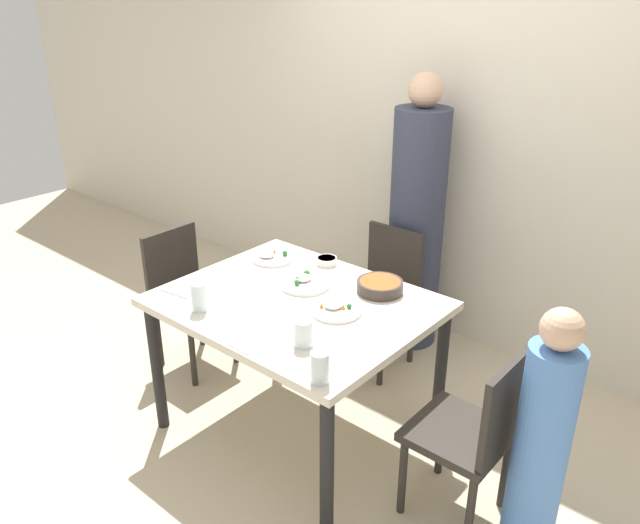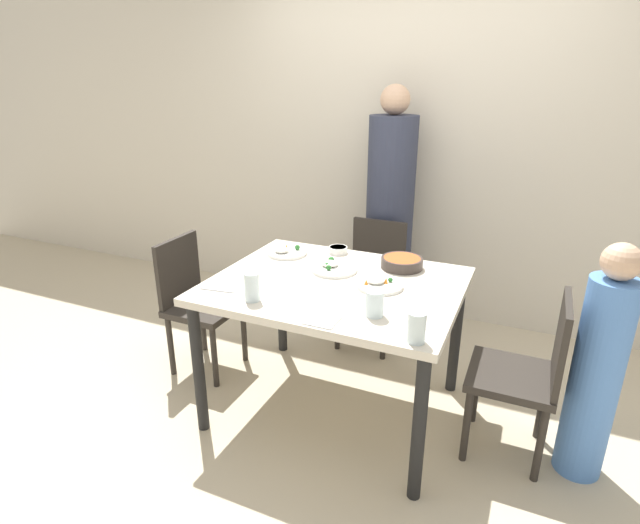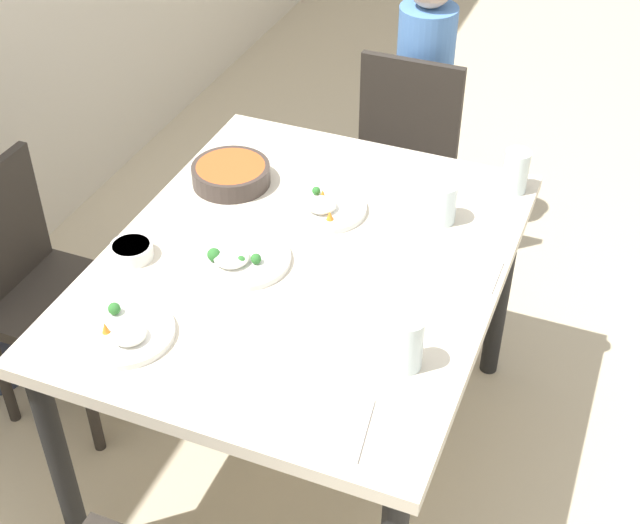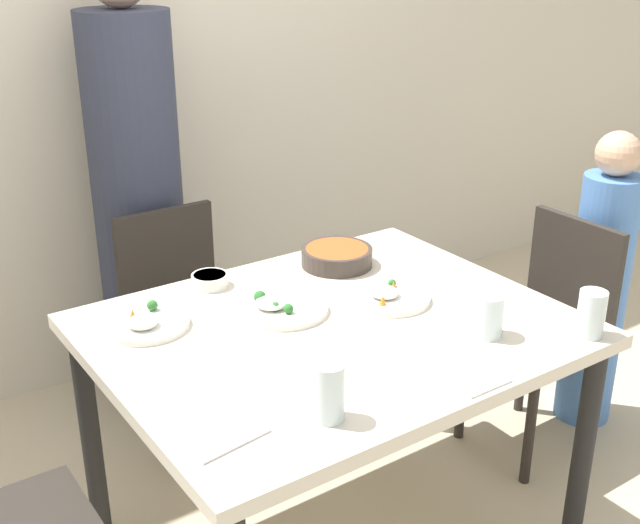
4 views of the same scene
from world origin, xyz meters
The scene contains 15 objects.
ground_plane centered at (0.00, 0.00, 0.00)m, with size 10.00×10.00×0.00m, color beige.
dining_table centered at (0.00, 0.00, 0.69)m, with size 1.27×1.03×0.78m.
chair_adult_spot centered at (-0.07, 0.85, 0.47)m, with size 0.40×0.40×0.86m.
chair_child_spot centered at (0.97, 0.04, 0.47)m, with size 0.40×0.40×0.86m.
person_child centered at (1.25, 0.04, 0.54)m, with size 0.21×0.21×1.15m.
bowl_curry centered at (0.26, 0.34, 0.81)m, with size 0.23×0.23×0.06m.
plate_rice_adult centered at (0.22, 0.03, 0.79)m, with size 0.24×0.24×0.05m.
plate_rice_child centered at (-0.08, 0.15, 0.79)m, with size 0.26×0.26×0.05m.
plate_noodles centered at (-0.44, 0.28, 0.79)m, with size 0.24×0.24×0.05m.
bowl_rice_small centered at (-0.16, 0.43, 0.80)m, with size 0.11×0.11×0.04m.
glass_water_tall centered at (0.30, -0.29, 0.84)m, with size 0.08×0.08×0.12m.
glass_water_short centered at (0.53, -0.45, 0.85)m, with size 0.07×0.07×0.13m.
glass_water_center centered at (-0.28, -0.37, 0.85)m, with size 0.07×0.07×0.14m.
napkin_folded centered at (0.11, -0.43, 0.78)m, with size 0.14×0.14×0.01m.
fork_steel centered at (-0.50, -0.35, 0.78)m, with size 0.18×0.04×0.01m.
Camera 3 is at (-1.71, -0.73, 2.24)m, focal length 50.00 mm.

